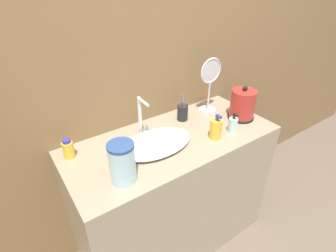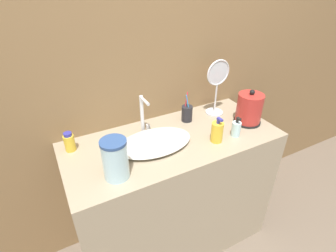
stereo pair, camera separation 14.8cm
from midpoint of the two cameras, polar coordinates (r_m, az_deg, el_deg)
name	(u,v)px [view 1 (the left image)]	position (r m, az deg, el deg)	size (l,w,h in m)	color
wall_back	(144,61)	(1.61, -7.87, 13.83)	(6.00, 0.04, 2.60)	olive
vanity_counter	(173,194)	(1.84, -1.35, -14.58)	(1.28, 0.57, 0.91)	gray
sink_basin	(156,143)	(1.48, -5.56, -3.79)	(0.44, 0.27, 0.05)	silver
faucet	(141,115)	(1.54, -8.55, 2.29)	(0.06, 0.11, 0.24)	silver
electric_kettle	(242,105)	(1.76, 13.61, 4.35)	(0.17, 0.17, 0.23)	black
toothbrush_cup	(183,112)	(1.71, 0.72, 2.93)	(0.07, 0.07, 0.20)	#232328
lotion_bottle	(233,125)	(1.62, 11.44, 0.21)	(0.05, 0.05, 0.13)	silver
shampoo_bottle	(216,129)	(1.53, 7.70, -0.68)	(0.07, 0.07, 0.16)	gold
mouthwash_bottle	(68,149)	(1.50, -23.57, -4.70)	(0.06, 0.06, 0.11)	gold
vanity_mirror	(210,82)	(1.77, 6.75, 9.50)	(0.17, 0.12, 0.38)	silver
water_pitcher	(122,163)	(1.24, -13.35, -7.94)	(0.12, 0.12, 0.21)	#B2DBEA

